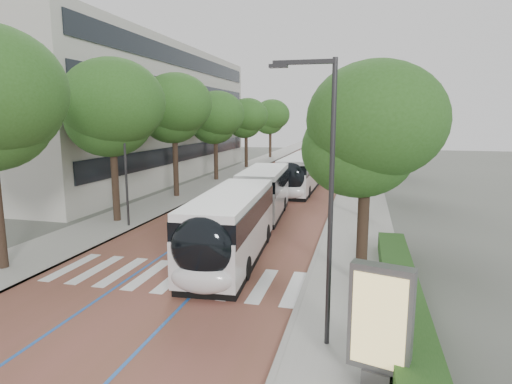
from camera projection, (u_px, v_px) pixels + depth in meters
The scene contains 22 objects.
ground at pixel (160, 286), 16.94m from camera, with size 160.00×160.00×0.00m, color #51544C.
road at pixel (302, 169), 55.15m from camera, with size 11.00×140.00×0.02m, color brown.
sidewalk_left at pixel (246, 167), 56.95m from camera, with size 4.00×140.00×0.12m, color gray.
sidewalk_right at pixel (362, 171), 53.33m from camera, with size 4.00×140.00×0.12m, color gray.
kerb_left at pixel (260, 168), 56.49m from camera, with size 0.20×140.00×0.14m, color gray.
kerb_right at pixel (346, 170), 53.79m from camera, with size 0.20×140.00×0.14m, color gray.
zebra_crossing at pixel (175, 277), 17.84m from camera, with size 10.55×3.60×0.01m.
lane_line_left at pixel (290, 169), 55.53m from camera, with size 0.12×126.00×0.01m, color #2155A9.
lane_line_right at pixel (315, 170), 54.76m from camera, with size 0.12×126.00×0.01m, color #2155A9.
office_building at pixel (113, 114), 47.18m from camera, with size 18.11×40.00×14.00m.
hedge at pixel (402, 297), 14.66m from camera, with size 1.20×14.00×0.80m, color #1E4718.
streetlight_near at pixel (325, 183), 11.65m from camera, with size 1.82×0.20×8.00m.
streetlight_far at pixel (352, 139), 35.54m from camera, with size 1.82×0.20×8.00m.
lamp_post_left at pixel (125, 160), 25.34m from camera, with size 0.14×0.14×8.00m, color #2B2A2D.
trees_left at pixel (196, 116), 39.29m from camera, with size 6.26×61.05×9.72m.
trees_right at pixel (366, 118), 35.66m from camera, with size 5.81×47.27×9.31m.
lead_bus at pixel (248, 209), 23.42m from camera, with size 3.76×18.52×3.20m.
bus_queued_0 at pixel (301, 173), 38.70m from camera, with size 2.64×12.42×3.20m.
bus_queued_1 at pixel (314, 160), 51.11m from camera, with size 3.30×12.53×3.20m.
bus_queued_2 at pixel (327, 151), 63.82m from camera, with size 2.69×12.43×3.20m.
bus_queued_3 at pixel (330, 146), 75.71m from camera, with size 3.13×12.51×3.20m.
ad_panel at pixel (380, 324), 10.16m from camera, with size 1.53×0.76×3.07m.
Camera 1 is at (7.61, -14.63, 6.57)m, focal length 30.00 mm.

